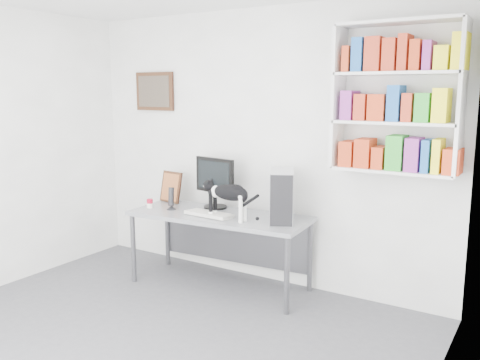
# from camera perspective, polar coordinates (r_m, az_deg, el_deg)

# --- Properties ---
(room) EXTENTS (4.01, 4.01, 2.70)m
(room) POSITION_cam_1_polar(r_m,az_deg,el_deg) (3.53, -14.64, 0.53)
(room) COLOR #545459
(room) RESTS_ON ground
(bookshelf) EXTENTS (1.03, 0.28, 1.24)m
(bookshelf) POSITION_cam_1_polar(r_m,az_deg,el_deg) (4.38, 17.13, 8.78)
(bookshelf) COLOR silver
(bookshelf) RESTS_ON room
(wall_art) EXTENTS (0.52, 0.04, 0.42)m
(wall_art) POSITION_cam_1_polar(r_m,az_deg,el_deg) (5.80, -9.56, 9.78)
(wall_art) COLOR #4F3019
(wall_art) RESTS_ON room
(desk) EXTENTS (1.81, 0.82, 0.73)m
(desk) POSITION_cam_1_polar(r_m,az_deg,el_deg) (5.02, -2.31, -7.90)
(desk) COLOR gray
(desk) RESTS_ON room
(monitor) EXTENTS (0.53, 0.32, 0.53)m
(monitor) POSITION_cam_1_polar(r_m,az_deg,el_deg) (5.12, -2.81, -0.30)
(monitor) COLOR black
(monitor) RESTS_ON desk
(keyboard) EXTENTS (0.49, 0.21, 0.04)m
(keyboard) POSITION_cam_1_polar(r_m,az_deg,el_deg) (4.85, -3.51, -3.84)
(keyboard) COLOR beige
(keyboard) RESTS_ON desk
(pc_tower) EXTENTS (0.39, 0.51, 0.47)m
(pc_tower) POSITION_cam_1_polar(r_m,az_deg,el_deg) (4.65, 4.73, -1.75)
(pc_tower) COLOR silver
(pc_tower) RESTS_ON desk
(speaker) EXTENTS (0.13, 0.13, 0.23)m
(speaker) POSITION_cam_1_polar(r_m,az_deg,el_deg) (5.13, -7.74, -2.02)
(speaker) COLOR black
(speaker) RESTS_ON desk
(leaning_print) EXTENTS (0.29, 0.14, 0.34)m
(leaning_print) POSITION_cam_1_polar(r_m,az_deg,el_deg) (5.45, -7.75, -0.72)
(leaning_print) COLOR #4F3019
(leaning_print) RESTS_ON desk
(soup_can) EXTENTS (0.07, 0.07, 0.09)m
(soup_can) POSITION_cam_1_polar(r_m,az_deg,el_deg) (5.25, -10.09, -2.60)
(soup_can) COLOR #A80E27
(soup_can) RESTS_ON desk
(cat) EXTENTS (0.57, 0.18, 0.35)m
(cat) POSITION_cam_1_polar(r_m,az_deg,el_deg) (4.67, -1.28, -2.41)
(cat) COLOR black
(cat) RESTS_ON desk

